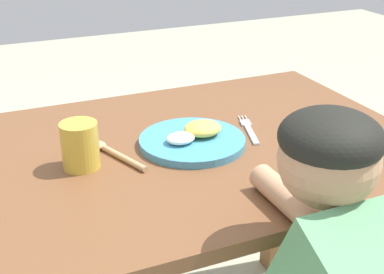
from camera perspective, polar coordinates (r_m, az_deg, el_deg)
dining_table at (r=1.32m, az=-3.19°, el=-6.38°), size 1.25×0.79×0.72m
plate at (r=1.28m, az=0.14°, el=-0.16°), size 0.25×0.25×0.05m
fork at (r=1.37m, az=6.04°, el=0.78°), size 0.07×0.18×0.01m
spoon at (r=1.25m, az=-8.35°, el=-1.62°), size 0.09×0.19×0.01m
drinking_cup at (r=1.19m, az=-11.76°, el=-0.88°), size 0.08×0.08×0.10m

